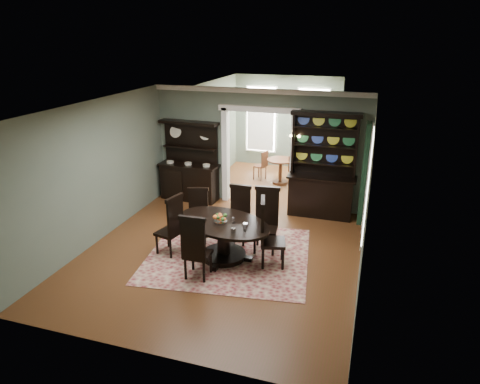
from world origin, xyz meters
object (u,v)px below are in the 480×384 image
(dining_table, at_px, (223,233))
(parlor_table, at_px, (280,168))
(sideboard, at_px, (190,173))
(welsh_dresser, at_px, (322,179))

(dining_table, relative_size, parlor_table, 2.96)
(parlor_table, bearing_deg, dining_table, -91.29)
(sideboard, relative_size, parlor_table, 2.62)
(welsh_dresser, distance_m, parlor_table, 2.50)
(dining_table, distance_m, sideboard, 3.44)
(dining_table, bearing_deg, sideboard, 144.36)
(dining_table, height_order, welsh_dresser, welsh_dresser)
(sideboard, distance_m, parlor_table, 2.86)
(dining_table, relative_size, sideboard, 1.13)
(sideboard, xyz_separation_m, welsh_dresser, (3.51, -0.03, 0.18))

